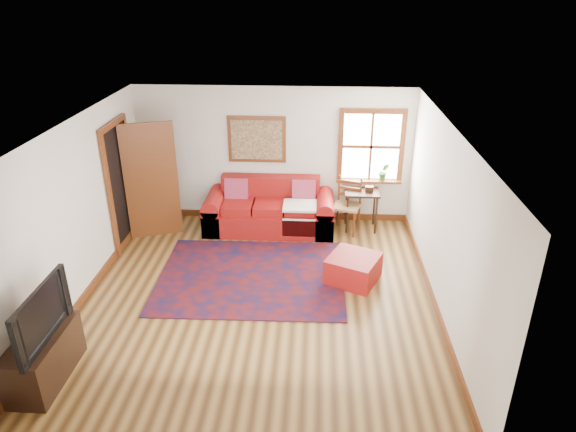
# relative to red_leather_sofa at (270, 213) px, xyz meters

# --- Properties ---
(ground) EXTENTS (5.50, 5.50, 0.00)m
(ground) POSITION_rel_red_leather_sofa_xyz_m (0.04, -2.30, -0.30)
(ground) COLOR #492D13
(ground) RESTS_ON ground
(room_envelope) EXTENTS (5.04, 5.54, 2.52)m
(room_envelope) POSITION_rel_red_leather_sofa_xyz_m (0.04, -2.28, 1.35)
(room_envelope) COLOR silver
(room_envelope) RESTS_ON ground
(window) EXTENTS (1.18, 0.20, 1.38)m
(window) POSITION_rel_red_leather_sofa_xyz_m (1.82, 0.40, 1.01)
(window) COLOR white
(window) RESTS_ON ground
(doorway) EXTENTS (0.89, 1.08, 2.14)m
(doorway) POSITION_rel_red_leather_sofa_xyz_m (-2.16, -0.52, 0.77)
(doorway) COLOR black
(doorway) RESTS_ON ground
(framed_artwork) EXTENTS (1.05, 0.07, 0.85)m
(framed_artwork) POSITION_rel_red_leather_sofa_xyz_m (-0.26, 0.41, 1.25)
(framed_artwork) COLOR brown
(framed_artwork) RESTS_ON ground
(persian_rug) EXTENTS (2.86, 2.31, 0.02)m
(persian_rug) POSITION_rel_red_leather_sofa_xyz_m (-0.14, -1.73, -0.29)
(persian_rug) COLOR #560E0C
(persian_rug) RESTS_ON ground
(red_leather_sofa) EXTENTS (2.32, 0.96, 0.91)m
(red_leather_sofa) POSITION_rel_red_leather_sofa_xyz_m (0.00, 0.00, 0.00)
(red_leather_sofa) COLOR maroon
(red_leather_sofa) RESTS_ON ground
(red_ottoman) EXTENTS (0.93, 0.93, 0.40)m
(red_ottoman) POSITION_rel_red_leather_sofa_xyz_m (1.42, -1.73, -0.10)
(red_ottoman) COLOR maroon
(red_ottoman) RESTS_ON ground
(side_table) EXTENTS (0.61, 0.46, 0.73)m
(side_table) POSITION_rel_red_leather_sofa_xyz_m (1.65, 0.06, 0.31)
(side_table) COLOR black
(side_table) RESTS_ON ground
(ladder_back_chair) EXTENTS (0.57, 0.56, 0.98)m
(ladder_back_chair) POSITION_rel_red_leather_sofa_xyz_m (1.40, -0.00, 0.23)
(ladder_back_chair) COLOR tan
(ladder_back_chair) RESTS_ON ground
(media_cabinet) EXTENTS (0.47, 1.05, 0.58)m
(media_cabinet) POSITION_rel_red_leather_sofa_xyz_m (-2.21, -4.07, -0.01)
(media_cabinet) COLOR black
(media_cabinet) RESTS_ON ground
(television) EXTENTS (0.15, 1.11, 0.64)m
(television) POSITION_rel_red_leather_sofa_xyz_m (-2.19, -4.09, 0.60)
(television) COLOR black
(television) RESTS_ON media_cabinet
(candle_hurricane) EXTENTS (0.12, 0.12, 0.18)m
(candle_hurricane) POSITION_rel_red_leather_sofa_xyz_m (-2.16, -3.67, 0.36)
(candle_hurricane) COLOR silver
(candle_hurricane) RESTS_ON media_cabinet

